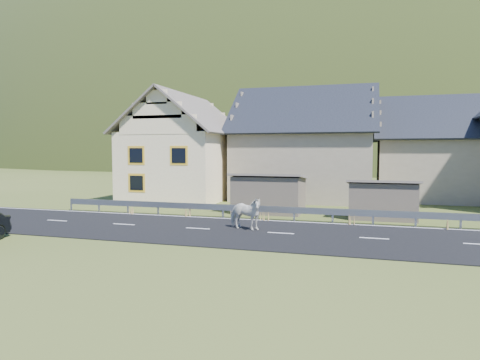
% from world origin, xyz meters
% --- Properties ---
extents(ground, '(160.00, 160.00, 0.00)m').
position_xyz_m(ground, '(0.00, 0.00, 0.00)').
color(ground, '#304115').
rests_on(ground, ground).
extents(road, '(60.00, 7.00, 0.04)m').
position_xyz_m(road, '(0.00, 0.00, 0.02)').
color(road, black).
rests_on(road, ground).
extents(lane_markings, '(60.00, 6.60, 0.01)m').
position_xyz_m(lane_markings, '(0.00, 0.00, 0.04)').
color(lane_markings, silver).
rests_on(lane_markings, road).
extents(guardrail, '(28.10, 0.09, 0.75)m').
position_xyz_m(guardrail, '(-0.00, 3.68, 0.56)').
color(guardrail, '#93969B').
rests_on(guardrail, ground).
extents(shed_left, '(4.30, 3.30, 2.40)m').
position_xyz_m(shed_left, '(-2.00, 6.50, 1.10)').
color(shed_left, '#6E5F50').
rests_on(shed_left, ground).
extents(shed_right, '(3.80, 2.90, 2.20)m').
position_xyz_m(shed_right, '(4.50, 6.00, 1.00)').
color(shed_right, '#6E5F50').
rests_on(shed_right, ground).
extents(house_cream, '(7.80, 9.80, 8.30)m').
position_xyz_m(house_cream, '(-10.00, 12.00, 4.36)').
color(house_cream, '#FFE9B5').
rests_on(house_cream, ground).
extents(house_stone_a, '(10.80, 9.80, 8.90)m').
position_xyz_m(house_stone_a, '(-1.00, 15.00, 4.63)').
color(house_stone_a, gray).
rests_on(house_stone_a, ground).
extents(house_stone_b, '(9.80, 8.80, 8.10)m').
position_xyz_m(house_stone_b, '(9.00, 17.00, 4.24)').
color(house_stone_b, gray).
rests_on(house_stone_b, ground).
extents(mountain, '(440.00, 280.00, 260.00)m').
position_xyz_m(mountain, '(5.00, 180.00, -20.00)').
color(mountain, '#253412').
rests_on(mountain, ground).
extents(conifer_patch, '(76.00, 50.00, 28.00)m').
position_xyz_m(conifer_patch, '(-55.00, 110.00, 6.00)').
color(conifer_patch, black).
rests_on(conifer_patch, ground).
extents(horse, '(1.28, 1.98, 1.54)m').
position_xyz_m(horse, '(-1.79, 0.41, 0.81)').
color(horse, silver).
rests_on(horse, road).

